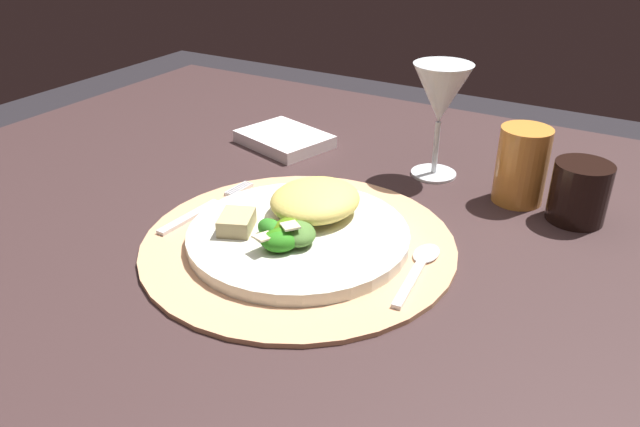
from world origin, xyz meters
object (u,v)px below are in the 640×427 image
object	(u,v)px
fork	(203,209)
dark_tumbler	(579,192)
amber_tumbler	(522,165)
napkin	(284,139)
dining_table	(314,312)
spoon	(421,262)
dinner_plate	(299,236)
wine_glass	(441,96)

from	to	relation	value
fork	dark_tumbler	xyz separation A→B (m)	(0.42, 0.23, 0.03)
amber_tumbler	dark_tumbler	bearing A→B (deg)	-12.06
napkin	amber_tumbler	size ratio (longest dim) A/B	1.35
dining_table	dark_tumbler	world-z (taller)	dark_tumbler
spoon	dinner_plate	bearing A→B (deg)	-169.74
dinner_plate	dark_tumbler	xyz separation A→B (m)	(0.27, 0.23, 0.02)
dinner_plate	spoon	world-z (taller)	dinner_plate
dining_table	dark_tumbler	size ratio (longest dim) A/B	16.94
napkin	wine_glass	world-z (taller)	wine_glass
dinner_plate	napkin	bearing A→B (deg)	126.34
fork	spoon	bearing A→B (deg)	4.62
wine_glass	amber_tumbler	xyz separation A→B (m)	(0.13, -0.02, -0.07)
dining_table	wine_glass	distance (m)	0.35
amber_tumbler	dining_table	bearing A→B (deg)	-138.78
fork	napkin	bearing A→B (deg)	99.90
wine_glass	napkin	bearing A→B (deg)	-177.46
dining_table	wine_glass	size ratio (longest dim) A/B	7.92
wine_glass	dark_tumbler	size ratio (longest dim) A/B	2.14
wine_glass	dark_tumbler	bearing A→B (deg)	-10.82
dinner_plate	fork	distance (m)	0.15
fork	dining_table	bearing A→B (deg)	26.33
fork	wine_glass	world-z (taller)	wine_glass
spoon	dining_table	bearing A→B (deg)	166.26
dining_table	napkin	xyz separation A→B (m)	(-0.17, 0.20, 0.16)
dinner_plate	wine_glass	bearing A→B (deg)	76.81
fork	spoon	distance (m)	0.29
spoon	napkin	size ratio (longest dim) A/B	0.96
dark_tumbler	amber_tumbler	bearing A→B (deg)	167.94
dinner_plate	napkin	xyz separation A→B (m)	(-0.19, 0.26, -0.00)
spoon	napkin	distance (m)	0.41
spoon	dark_tumbler	world-z (taller)	dark_tumbler
dining_table	dinner_plate	world-z (taller)	dinner_plate
amber_tumbler	spoon	bearing A→B (deg)	-101.82
dinner_plate	amber_tumbler	distance (m)	0.32
wine_glass	dark_tumbler	distance (m)	0.22
dark_tumbler	napkin	bearing A→B (deg)	176.54
dinner_plate	dark_tumbler	size ratio (longest dim) A/B	3.39
fork	amber_tumbler	bearing A→B (deg)	36.19
spoon	dark_tumbler	distance (m)	0.24
spoon	wine_glass	xyz separation A→B (m)	(-0.08, 0.25, 0.11)
dining_table	dark_tumbler	bearing A→B (deg)	30.17
dark_tumbler	wine_glass	bearing A→B (deg)	169.18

